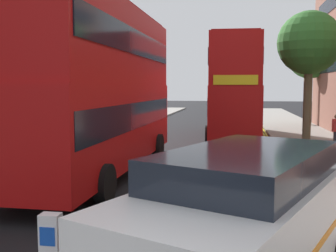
# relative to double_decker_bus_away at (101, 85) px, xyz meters

# --- Properties ---
(sidewalk_left) EXTENTS (4.00, 80.00, 0.14)m
(sidewalk_left) POSITION_rel_double_decker_bus_away_xyz_m (-4.57, 3.93, -2.96)
(sidewalk_left) COLOR gray
(sidewalk_left) RESTS_ON ground
(kerb_line_outer) EXTENTS (0.10, 56.00, 0.01)m
(kerb_line_outer) POSITION_rel_double_decker_bus_away_xyz_m (6.33, 1.93, -3.03)
(kerb_line_outer) COLOR yellow
(kerb_line_outer) RESTS_ON ground
(kerb_line_inner) EXTENTS (0.10, 56.00, 0.01)m
(kerb_line_inner) POSITION_rel_double_decker_bus_away_xyz_m (6.17, 1.93, -3.03)
(kerb_line_inner) COLOR yellow
(kerb_line_inner) RESTS_ON ground
(double_decker_bus_away) EXTENTS (2.90, 10.84, 5.64)m
(double_decker_bus_away) POSITION_rel_double_decker_bus_away_xyz_m (0.00, 0.00, 0.00)
(double_decker_bus_away) COLOR #B20F0F
(double_decker_bus_away) RESTS_ON ground
(double_decker_bus_oncoming) EXTENTS (3.12, 10.89, 5.64)m
(double_decker_bus_oncoming) POSITION_rel_double_decker_bus_away_xyz_m (4.16, 11.06, 0.00)
(double_decker_bus_oncoming) COLOR #B20F0F
(double_decker_bus_oncoming) RESTS_ON ground
(taxi_minivan) EXTENTS (3.60, 5.16, 2.12)m
(taxi_minivan) POSITION_rel_double_decker_bus_away_xyz_m (4.52, -7.76, -1.96)
(taxi_minivan) COLOR white
(taxi_minivan) RESTS_ON ground
(pedestrian_far) EXTENTS (0.34, 0.22, 1.62)m
(pedestrian_far) POSITION_rel_double_decker_bus_away_xyz_m (8.86, 6.06, -2.04)
(pedestrian_far) COLOR #2D2D38
(pedestrian_far) RESTS_ON sidewalk_right
(street_tree_near) EXTENTS (3.16, 3.16, 6.62)m
(street_tree_near) POSITION_rel_double_decker_bus_away_xyz_m (7.99, 8.55, 2.09)
(street_tree_near) COLOR #6B6047
(street_tree_near) RESTS_ON sidewalk_right
(street_tree_far) EXTENTS (3.34, 3.34, 6.83)m
(street_tree_far) POSITION_rel_double_decker_bus_away_xyz_m (9.84, 19.20, 2.20)
(street_tree_far) COLOR #6B6047
(street_tree_far) RESTS_ON sidewalk_right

